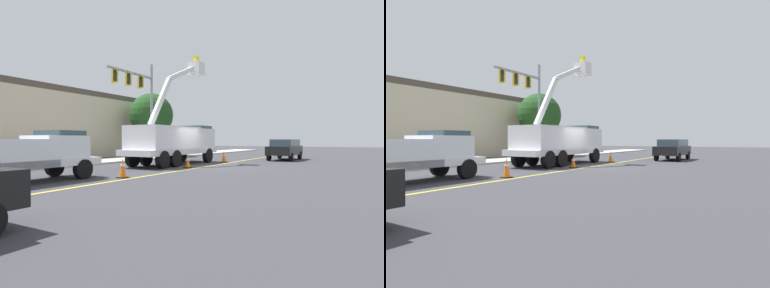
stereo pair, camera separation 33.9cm
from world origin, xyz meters
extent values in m
plane|color=#38383D|center=(0.00, 0.00, 0.00)|extent=(120.00, 120.00, 0.00)
cube|color=#B2ADA3|center=(0.20, 8.60, 0.06)|extent=(60.07, 5.01, 0.12)
cube|color=yellow|center=(0.00, 0.00, 0.00)|extent=(49.99, 1.33, 0.01)
cube|color=white|center=(0.10, 2.62, 0.90)|extent=(8.26, 2.69, 0.36)
cube|color=white|center=(2.72, 2.56, 1.67)|extent=(2.68, 2.41, 1.60)
cube|color=#384C56|center=(2.92, 2.55, 2.37)|extent=(1.85, 2.14, 0.64)
cube|color=white|center=(-0.89, 2.64, 1.62)|extent=(5.31, 2.62, 1.80)
cube|color=white|center=(-1.60, 2.47, 4.08)|extent=(1.83, 0.74, 3.14)
cube|color=white|center=(0.35, 1.96, 6.15)|extent=(2.58, 0.93, 1.38)
cube|color=white|center=(1.55, 1.64, 6.56)|extent=(0.90, 0.90, 0.90)
cube|color=yellow|center=(1.55, 1.64, 7.16)|extent=(0.36, 0.24, 0.60)
cylinder|color=black|center=(2.99, 3.67, 0.52)|extent=(1.05, 0.36, 1.04)
cylinder|color=black|center=(2.94, 1.43, 0.52)|extent=(1.05, 0.36, 1.04)
cylinder|color=black|center=(-1.35, 3.78, 0.52)|extent=(1.05, 0.36, 1.04)
cylinder|color=black|center=(-1.41, 1.53, 0.52)|extent=(1.05, 0.36, 1.04)
cylinder|color=black|center=(-2.67, 3.81, 0.52)|extent=(1.05, 0.36, 1.04)
cylinder|color=black|center=(-2.72, 1.56, 0.52)|extent=(1.05, 0.36, 1.04)
cube|color=white|center=(-10.11, 2.86, 0.75)|extent=(5.65, 2.23, 0.30)
cube|color=white|center=(-8.88, 2.83, 1.30)|extent=(2.06, 1.98, 1.10)
cube|color=#384C56|center=(-8.68, 2.82, 1.78)|extent=(1.39, 1.80, 0.56)
cube|color=white|center=(-11.12, 2.88, 1.15)|extent=(3.41, 2.18, 1.10)
cylinder|color=black|center=(-8.24, 3.76, 0.42)|extent=(0.85, 0.32, 0.84)
cylinder|color=black|center=(-8.29, 1.87, 0.42)|extent=(0.85, 0.32, 0.84)
cube|color=black|center=(8.62, -2.88, 0.79)|extent=(4.84, 2.01, 0.70)
cube|color=#384C56|center=(8.77, -2.89, 1.39)|extent=(3.49, 1.75, 0.60)
cylinder|color=black|center=(6.97, -3.70, 0.34)|extent=(0.69, 0.26, 0.68)
cylinder|color=black|center=(7.01, -1.99, 0.34)|extent=(0.69, 0.26, 0.68)
cylinder|color=black|center=(10.23, -3.77, 0.34)|extent=(0.69, 0.26, 0.68)
cylinder|color=black|center=(10.27, -2.07, 0.34)|extent=(0.69, 0.26, 0.68)
cube|color=black|center=(-7.21, 0.62, 0.02)|extent=(0.40, 0.40, 0.04)
cone|color=orange|center=(-7.21, 0.62, 0.46)|extent=(0.32, 0.32, 0.84)
cylinder|color=white|center=(-7.21, 0.62, 0.55)|extent=(0.20, 0.20, 0.08)
cube|color=black|center=(-1.53, 0.57, 0.02)|extent=(0.40, 0.40, 0.04)
cone|color=orange|center=(-1.53, 0.57, 0.39)|extent=(0.32, 0.32, 0.69)
cylinder|color=white|center=(-1.53, 0.57, 0.46)|extent=(0.20, 0.20, 0.08)
cube|color=black|center=(3.80, 0.51, 0.02)|extent=(0.40, 0.40, 0.04)
cone|color=orange|center=(3.80, 0.51, 0.45)|extent=(0.32, 0.32, 0.82)
cylinder|color=white|center=(3.80, 0.51, 0.53)|extent=(0.20, 0.20, 0.08)
cylinder|color=gray|center=(4.37, 7.51, 4.07)|extent=(0.22, 0.22, 8.14)
cube|color=gray|center=(1.78, 7.57, 6.95)|extent=(5.19, 0.28, 0.16)
cube|color=gold|center=(2.89, 7.54, 6.40)|extent=(0.13, 0.56, 1.00)
cube|color=black|center=(2.88, 7.44, 6.40)|extent=(0.21, 0.32, 0.84)
cube|color=gold|center=(1.41, 7.58, 6.40)|extent=(0.13, 0.56, 1.00)
cube|color=black|center=(1.40, 7.48, 6.40)|extent=(0.21, 0.32, 0.84)
cube|color=gold|center=(-0.07, 7.61, 6.40)|extent=(0.13, 0.56, 1.00)
cube|color=black|center=(-0.08, 7.51, 6.40)|extent=(0.21, 0.32, 0.84)
cube|color=beige|center=(0.32, 17.65, 2.81)|extent=(24.63, 9.73, 5.63)
cube|color=#4C4238|center=(0.32, 17.65, 5.88)|extent=(24.63, 9.73, 0.50)
cylinder|color=brown|center=(7.97, 10.16, 1.30)|extent=(0.32, 0.32, 2.59)
sphere|color=#1E471C|center=(7.97, 10.16, 4.13)|extent=(4.39, 4.39, 4.39)
camera|label=1|loc=(-17.81, -8.68, 1.68)|focal=29.53mm
camera|label=2|loc=(-17.65, -8.97, 1.68)|focal=29.53mm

